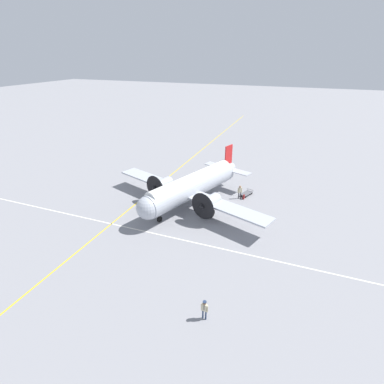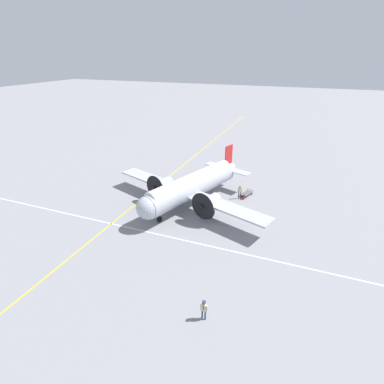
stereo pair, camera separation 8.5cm
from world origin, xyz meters
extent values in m
plane|color=gray|center=(0.00, 0.00, 0.00)|extent=(300.00, 300.00, 0.00)
cube|color=gold|center=(0.00, 6.73, 0.00)|extent=(120.00, 0.16, 0.01)
cube|color=silver|center=(-7.72, 0.00, 0.00)|extent=(0.16, 120.00, 0.01)
cylinder|color=#ADB2BC|center=(0.00, 0.00, 2.44)|extent=(14.55, 7.31, 2.68)
cylinder|color=white|center=(0.00, 0.00, 3.18)|extent=(13.62, 6.32, 1.88)
sphere|color=#ADB2BC|center=(-6.83, 2.39, 2.44)|extent=(2.55, 2.55, 2.55)
cylinder|color=#ADB2BC|center=(6.83, -2.39, 2.57)|extent=(3.15, 2.32, 1.47)
cube|color=red|center=(7.33, -2.56, 4.45)|extent=(1.55, 0.66, 3.08)
cube|color=#ADB2BC|center=(7.17, -2.51, 2.71)|extent=(3.71, 7.26, 0.10)
cube|color=#ADB2BC|center=(-1.00, 0.35, 2.11)|extent=(9.59, 21.98, 0.20)
cylinder|color=#ADB2BC|center=(-2.49, -3.18, 2.13)|extent=(2.82, 2.21, 1.47)
cylinder|color=black|center=(-3.78, -2.73, 2.13)|extent=(1.06, 2.94, 3.10)
sphere|color=black|center=(-3.89, -2.69, 2.13)|extent=(0.52, 0.52, 0.52)
cylinder|color=#ADB2BC|center=(0.03, 4.04, 2.13)|extent=(2.82, 2.21, 1.47)
cylinder|color=black|center=(-1.26, 4.49, 2.13)|extent=(1.06, 2.94, 3.10)
sphere|color=black|center=(-1.37, 4.53, 2.13)|extent=(0.52, 0.52, 0.52)
cylinder|color=#4C4C51|center=(-2.26, -3.26, 1.04)|extent=(0.18, 0.18, 0.99)
cylinder|color=black|center=(-2.26, -3.26, 0.55)|extent=(1.14, 0.65, 1.10)
cylinder|color=#4C4C51|center=(0.26, 3.96, 1.04)|extent=(0.18, 0.18, 0.99)
cylinder|color=black|center=(0.26, 3.96, 0.55)|extent=(1.14, 0.65, 1.10)
cylinder|color=#4C4C51|center=(-5.33, 1.86, 0.79)|extent=(0.14, 0.14, 0.88)
cylinder|color=black|center=(-5.33, 1.86, 0.35)|extent=(0.72, 0.40, 0.70)
cylinder|color=navy|center=(-16.39, -7.49, 0.40)|extent=(0.12, 0.12, 0.79)
cylinder|color=navy|center=(-16.38, -7.26, 0.40)|extent=(0.12, 0.12, 0.79)
cube|color=beige|center=(-16.39, -7.38, 1.09)|extent=(0.21, 0.39, 0.59)
sphere|color=#8C6647|center=(-16.39, -7.38, 1.52)|extent=(0.26, 0.26, 0.26)
cylinder|color=beige|center=(-16.40, -7.61, 1.06)|extent=(0.09, 0.09, 0.56)
cylinder|color=beige|center=(-16.37, -7.14, 1.06)|extent=(0.09, 0.09, 0.56)
cube|color=black|center=(-16.48, -7.37, 1.16)|extent=(0.01, 0.05, 0.38)
cylinder|color=navy|center=(-16.39, -7.38, 1.63)|extent=(0.30, 0.30, 0.07)
cylinder|color=#2D2D33|center=(3.93, -5.32, 0.44)|extent=(0.13, 0.13, 0.88)
cylinder|color=#2D2D33|center=(3.80, -5.10, 0.44)|extent=(0.13, 0.13, 0.88)
cube|color=beige|center=(3.87, -5.21, 1.22)|extent=(0.39, 0.47, 0.66)
sphere|color=#8C6647|center=(3.87, -5.21, 1.69)|extent=(0.29, 0.29, 0.29)
cylinder|color=beige|center=(4.00, -5.43, 1.18)|extent=(0.10, 0.10, 0.63)
cylinder|color=beige|center=(3.73, -4.98, 1.18)|extent=(0.10, 0.10, 0.63)
cube|color=maroon|center=(3.98, -5.75, 0.27)|extent=(0.46, 0.20, 0.53)
cube|color=#551515|center=(3.98, -5.75, 0.56)|extent=(0.17, 0.14, 0.02)
cube|color=#56565B|center=(5.19, -5.85, 0.30)|extent=(2.08, 1.54, 0.04)
cube|color=#56565B|center=(6.03, -6.18, 0.54)|extent=(0.37, 0.87, 0.04)
cylinder|color=#56565B|center=(5.87, -6.58, 0.43)|extent=(0.04, 0.04, 0.22)
cylinder|color=#56565B|center=(6.19, -5.78, 0.43)|extent=(0.04, 0.04, 0.22)
cylinder|color=black|center=(4.39, -5.94, 0.14)|extent=(0.28, 0.16, 0.28)
cylinder|color=black|center=(4.66, -5.25, 0.14)|extent=(0.28, 0.16, 0.28)
cylinder|color=black|center=(5.72, -6.45, 0.14)|extent=(0.28, 0.16, 0.28)
cylinder|color=black|center=(5.98, -5.77, 0.14)|extent=(0.28, 0.16, 0.28)
camera|label=1|loc=(-31.37, -12.29, 17.55)|focal=28.00mm
camera|label=2|loc=(-31.34, -12.37, 17.55)|focal=28.00mm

